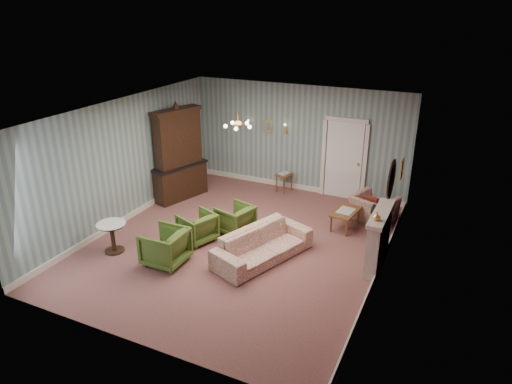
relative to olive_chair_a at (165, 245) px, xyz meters
The scene contains 27 objects.
floor 1.71m from the olive_chair_a, 53.93° to the left, with size 7.00×7.00×0.00m, color #87554E.
ceiling 3.00m from the olive_chair_a, 53.93° to the left, with size 7.00×7.00×0.00m, color white.
wall_back 5.05m from the olive_chair_a, 78.56° to the left, with size 6.00×6.00×0.00m, color slate.
wall_front 2.59m from the olive_chair_a, 65.52° to the right, with size 6.00×6.00×0.00m, color slate.
wall_left 2.64m from the olive_chair_a, 146.31° to the left, with size 7.00×7.00×0.00m, color slate.
wall_right 4.33m from the olive_chair_a, 18.68° to the left, with size 7.00×7.00×0.00m, color slate.
wall_right_floral 4.32m from the olive_chair_a, 18.75° to the left, with size 7.00×7.00×0.00m, color #AC5665.
door 5.36m from the olive_chair_a, 64.62° to the left, with size 1.12×0.12×2.16m, color white, non-canonical shape.
olive_chair_a is the anchor object (origin of this frame).
olive_chair_b 1.09m from the olive_chair_a, 86.06° to the left, with size 0.69×0.65×0.71m, color #466222.
olive_chair_c 1.89m from the olive_chair_a, 69.93° to the left, with size 0.70×0.66×0.72m, color #466222.
sofa_chintz 1.96m from the olive_chair_a, 30.37° to the left, with size 2.18×0.64×0.85m, color #98433D.
wingback_chair 5.02m from the olive_chair_a, 48.16° to the left, with size 0.97×0.63×0.84m, color #98433D.
dresser 3.47m from the olive_chair_a, 118.64° to the left, with size 0.53×1.53×2.55m, color black, non-canonical shape.
fireplace 4.22m from the olive_chair_a, 24.45° to the left, with size 0.30×1.40×1.16m, color beige, non-canonical shape.
mantel_vase 4.13m from the olive_chair_a, 19.41° to the left, with size 0.15×0.15×0.15m, color gold.
oval_mirror 4.55m from the olive_chair_a, 23.90° to the left, with size 0.04×0.76×0.84m, color white, non-canonical shape.
framed_print 5.16m from the olive_chair_a, 38.09° to the left, with size 0.04×0.34×0.42m, color gold, non-canonical shape.
coffee_table 4.18m from the olive_chair_a, 46.95° to the left, with size 0.48×0.86×0.44m, color brown, non-canonical shape.
side_table_black 4.75m from the olive_chair_a, 40.19° to the left, with size 0.42×0.42×0.63m, color black, non-canonical shape.
pedestal_table 1.27m from the olive_chair_a, behind, with size 0.61×0.61×0.66m, color black, non-canonical shape.
nesting_table 4.56m from the olive_chair_a, 80.63° to the left, with size 0.34×0.43×0.56m, color brown, non-canonical shape.
gilt_mirror_back 4.98m from the olive_chair_a, 89.04° to the left, with size 0.28×0.06×0.36m, color gold, non-canonical shape.
sconce_left 4.98m from the olive_chair_a, 95.60° to the left, with size 0.16×0.12×0.30m, color gold, non-canonical shape.
sconce_right 5.00m from the olive_chair_a, 82.49° to the left, with size 0.16×0.12×0.30m, color gold, non-canonical shape.
chandelier 2.78m from the olive_chair_a, 53.93° to the left, with size 0.56×0.56×0.36m, color gold, non-canonical shape.
burgundy_cushion 4.87m from the olive_chair_a, 47.42° to the left, with size 0.38×0.10×0.38m, color maroon.
Camera 1 is at (4.08, -7.87, 4.92)m, focal length 32.40 mm.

